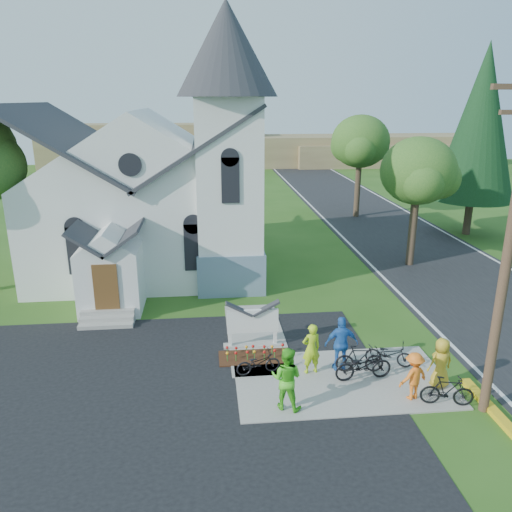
{
  "coord_description": "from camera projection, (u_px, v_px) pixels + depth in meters",
  "views": [
    {
      "loc": [
        -2.79,
        -13.61,
        8.93
      ],
      "look_at": [
        -0.89,
        5.0,
        3.0
      ],
      "focal_mm": 35.0,
      "sensor_mm": 36.0,
      "label": 1
    }
  ],
  "objects": [
    {
      "name": "ground",
      "position": [
        300.0,
        392.0,
        15.88
      ],
      "size": [
        120.0,
        120.0,
        0.0
      ],
      "primitive_type": "plane",
      "color": "#2B5317",
      "rests_on": "ground"
    },
    {
      "name": "parking_lot",
      "position": [
        55.0,
        448.0,
        13.3
      ],
      "size": [
        20.0,
        16.0,
        0.02
      ],
      "primitive_type": "cube",
      "color": "black",
      "rests_on": "ground"
    },
    {
      "name": "road",
      "position": [
        413.0,
        248.0,
        31.07
      ],
      "size": [
        8.0,
        90.0,
        0.02
      ],
      "primitive_type": "cube",
      "color": "black",
      "rests_on": "ground"
    },
    {
      "name": "sidewalk",
      "position": [
        342.0,
        380.0,
        16.49
      ],
      "size": [
        7.0,
        4.0,
        0.05
      ],
      "primitive_type": "cube",
      "color": "gray",
      "rests_on": "ground"
    },
    {
      "name": "church",
      "position": [
        153.0,
        173.0,
        25.6
      ],
      "size": [
        12.35,
        12.0,
        13.0
      ],
      "color": "white",
      "rests_on": "ground"
    },
    {
      "name": "church_sign",
      "position": [
        253.0,
        322.0,
        18.49
      ],
      "size": [
        2.2,
        0.4,
        1.7
      ],
      "color": "gray",
      "rests_on": "ground"
    },
    {
      "name": "flower_bed",
      "position": [
        255.0,
        357.0,
        17.93
      ],
      "size": [
        2.6,
        1.1,
        0.07
      ],
      "primitive_type": "cube",
      "color": "#321B0D",
      "rests_on": "ground"
    },
    {
      "name": "tree_road_near",
      "position": [
        418.0,
        172.0,
        26.51
      ],
      "size": [
        4.0,
        4.0,
        7.05
      ],
      "color": "#39271F",
      "rests_on": "ground"
    },
    {
      "name": "tree_road_mid",
      "position": [
        360.0,
        142.0,
        37.76
      ],
      "size": [
        4.4,
        4.4,
        7.8
      ],
      "color": "#39271F",
      "rests_on": "ground"
    },
    {
      "name": "conifer",
      "position": [
        480.0,
        123.0,
        32.17
      ],
      "size": [
        5.2,
        5.2,
        12.4
      ],
      "color": "#39271F",
      "rests_on": "ground"
    },
    {
      "name": "distant_hills",
      "position": [
        249.0,
        150.0,
        68.97
      ],
      "size": [
        61.0,
        10.0,
        5.6
      ],
      "color": "olive",
      "rests_on": "ground"
    },
    {
      "name": "cyclist_0",
      "position": [
        311.0,
        349.0,
        16.67
      ],
      "size": [
        0.72,
        0.55,
        1.78
      ],
      "primitive_type": "imported",
      "rotation": [
        0.0,
        0.0,
        3.34
      ],
      "color": "#A9D519",
      "rests_on": "sidewalk"
    },
    {
      "name": "bike_0",
      "position": [
        258.0,
        363.0,
        16.74
      ],
      "size": [
        1.58,
        0.78,
        0.8
      ],
      "primitive_type": "imported",
      "rotation": [
        0.0,
        0.0,
        1.74
      ],
      "color": "black",
      "rests_on": "sidewalk"
    },
    {
      "name": "cyclist_1",
      "position": [
        286.0,
        378.0,
        14.73
      ],
      "size": [
        1.18,
        1.08,
        1.96
      ],
      "primitive_type": "imported",
      "rotation": [
        0.0,
        0.0,
        2.71
      ],
      "color": "#4BC525",
      "rests_on": "sidewalk"
    },
    {
      "name": "bike_1",
      "position": [
        360.0,
        359.0,
        16.82
      ],
      "size": [
        1.67,
        0.63,
        0.98
      ],
      "primitive_type": "imported",
      "rotation": [
        0.0,
        0.0,
        1.46
      ],
      "color": "black",
      "rests_on": "sidewalk"
    },
    {
      "name": "cyclist_2",
      "position": [
        341.0,
        344.0,
        16.83
      ],
      "size": [
        1.14,
        0.49,
        1.94
      ],
      "primitive_type": "imported",
      "rotation": [
        0.0,
        0.0,
        3.13
      ],
      "color": "blue",
      "rests_on": "sidewalk"
    },
    {
      "name": "bike_2",
      "position": [
        363.0,
        365.0,
        16.37
      ],
      "size": [
        1.98,
        0.84,
        1.01
      ],
      "primitive_type": "imported",
      "rotation": [
        0.0,
        0.0,
        1.66
      ],
      "color": "black",
      "rests_on": "sidewalk"
    },
    {
      "name": "cyclist_3",
      "position": [
        414.0,
        376.0,
        15.25
      ],
      "size": [
        1.13,
        0.87,
        1.54
      ],
      "primitive_type": "imported",
      "rotation": [
        0.0,
        0.0,
        3.48
      ],
      "color": "orange",
      "rests_on": "sidewalk"
    },
    {
      "name": "bike_3",
      "position": [
        447.0,
        391.0,
        14.99
      ],
      "size": [
        1.65,
        0.78,
        0.95
      ],
      "primitive_type": "imported",
      "rotation": [
        0.0,
        0.0,
        1.35
      ],
      "color": "black",
      "rests_on": "sidewalk"
    },
    {
      "name": "cyclist_4",
      "position": [
        441.0,
        363.0,
        15.89
      ],
      "size": [
        0.89,
        0.65,
        1.67
      ],
      "primitive_type": "imported",
      "rotation": [
        0.0,
        0.0,
        3.3
      ],
      "color": "gold",
      "rests_on": "sidewalk"
    },
    {
      "name": "bike_4",
      "position": [
        389.0,
        354.0,
        17.27
      ],
      "size": [
        1.72,
        1.13,
        0.85
      ],
      "primitive_type": "imported",
      "rotation": [
        0.0,
        0.0,
        1.19
      ],
      "color": "black",
      "rests_on": "sidewalk"
    }
  ]
}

